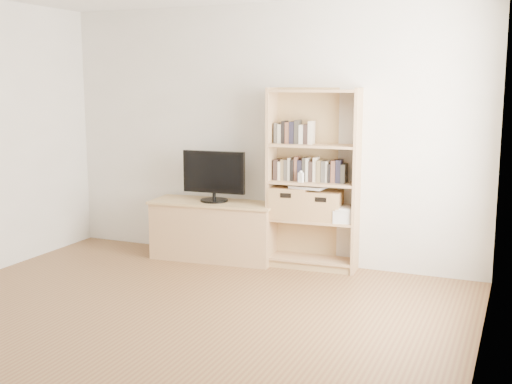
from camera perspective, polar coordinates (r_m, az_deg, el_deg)
The scene contains 13 objects.
floor at distance 4.70m, azimuth -11.07°, elevation -13.23°, with size 4.50×5.00×0.01m, color brown.
back_wall at distance 6.57m, azimuth 0.87°, elevation 5.17°, with size 4.50×0.02×2.60m, color beige.
right_wall at distance 3.61m, azimuth 19.29°, elevation 0.91°, with size 0.02×5.00×2.60m, color beige.
tv_stand at distance 6.71m, azimuth -3.71°, elevation -3.49°, with size 1.27×0.48×0.58m, color #A68155.
bookshelf at distance 6.28m, azimuth 5.12°, elevation 1.12°, with size 0.89×0.32×1.77m, color #A68155.
television at distance 6.60m, azimuth -3.77°, elevation 1.43°, with size 0.67×0.05×0.52m, color black.
books_row_mid at distance 6.28m, azimuth 5.17°, elevation 1.86°, with size 0.74×0.14×0.20m, color #322521.
books_row_upper at distance 6.30m, azimuth 3.48°, elevation 5.15°, with size 0.34×0.13×0.18m, color #322521.
baby_monitor at distance 6.20m, azimuth 4.01°, elevation 1.29°, with size 0.05×0.03×0.09m, color white.
basket_left at distance 6.37m, azimuth 3.02°, elevation -0.92°, with size 0.37×0.31×0.31m, color #A5874A.
basket_right at distance 6.29m, azimuth 6.02°, elevation -1.21°, with size 0.35×0.29×0.29m, color #A5874A.
laptop at distance 6.29m, azimuth 4.69°, elevation 0.46°, with size 0.33×0.23×0.03m, color white.
magazine_stack at distance 6.26m, azimuth 7.76°, elevation -2.04°, with size 0.19×0.27×0.12m, color beige.
Camera 1 is at (2.47, -3.57, 1.82)m, focal length 45.00 mm.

